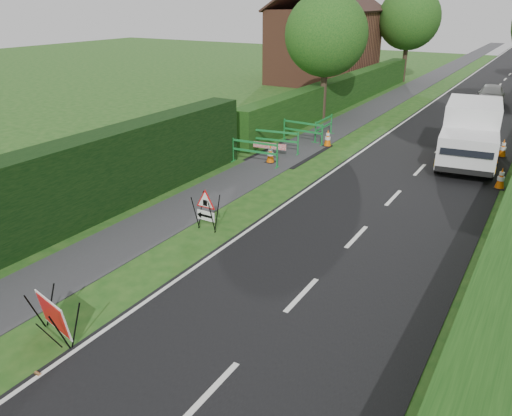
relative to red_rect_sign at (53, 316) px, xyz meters
The scene contains 23 objects.
ground 3.10m from the red_rect_sign, 71.10° to the left, with size 120.00×120.00×0.00m, color #1A4814.
road_surface 38.06m from the red_rect_sign, 84.74° to the left, with size 6.00×90.00×0.02m, color black.
footpath 37.95m from the red_rect_sign, 93.03° to the left, with size 2.00×90.00×0.02m, color #2D2D30.
hedge_west_near 4.97m from the red_rect_sign, 144.16° to the left, with size 1.10×18.00×2.50m, color black.
hedge_west_far 25.22m from the red_rect_sign, 99.15° to the left, with size 1.00×24.00×1.80m, color #14380F.
house_west 34.19m from the red_rect_sign, 105.32° to the left, with size 7.50×7.40×7.88m.
tree_nw 21.57m from the red_rect_sign, 99.80° to the left, with size 4.40×4.40×6.70m.
tree_fw 37.32m from the red_rect_sign, 95.59° to the left, with size 4.80×4.80×7.24m.
red_rect_sign is the anchor object (origin of this frame).
triangle_sign 5.57m from the red_rect_sign, 94.45° to the left, with size 0.74×0.74×1.08m.
works_van 17.05m from the red_rect_sign, 73.46° to the left, with size 2.69×5.46×2.39m.
traffic_cone_0 15.20m from the red_rect_sign, 64.95° to the left, with size 0.38×0.38×0.79m.
traffic_cone_1 17.88m from the red_rect_sign, 70.86° to the left, with size 0.38×0.38×0.79m.
traffic_cone_2 19.00m from the red_rect_sign, 71.53° to the left, with size 0.38×0.38×0.79m.
traffic_cone_3 12.39m from the red_rect_sign, 99.51° to the left, with size 0.38×0.38×0.79m.
traffic_cone_4 15.76m from the red_rect_sign, 93.74° to the left, with size 0.38×0.38×0.79m.
ped_barrier_0 11.93m from the red_rect_sign, 101.95° to the left, with size 2.08×0.50×1.00m.
ped_barrier_1 13.89m from the red_rect_sign, 100.66° to the left, with size 2.09×0.67×1.00m.
ped_barrier_2 15.91m from the red_rect_sign, 98.31° to the left, with size 2.07×0.43×1.00m.
ped_barrier_3 17.04m from the red_rect_sign, 95.99° to the left, with size 0.41×2.07×1.00m.
redwhite_plank 13.29m from the red_rect_sign, 101.08° to the left, with size 1.50×0.04×0.25m, color red.
litter_can 1.19m from the red_rect_sign, 56.64° to the right, with size 0.07×0.07×0.12m, color #BF7F4C.
hatchback_car 30.23m from the red_rect_sign, 82.51° to the left, with size 1.53×3.80×1.29m, color silver.
Camera 1 is at (6.61, -7.83, 6.23)m, focal length 35.00 mm.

